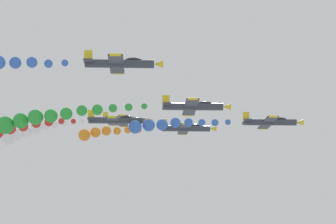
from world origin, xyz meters
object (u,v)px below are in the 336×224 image
airplane_lead (271,122)px  airplane_left_inner (187,128)px  airplane_right_outer (126,120)px  airplane_right_inner (194,106)px  airplane_trailing (121,64)px  airplane_left_outer (116,120)px

airplane_lead → airplane_left_inner: bearing=-130.3°
airplane_lead → airplane_left_inner: size_ratio=1.00×
airplane_right_outer → airplane_lead: bearing=46.2°
airplane_right_inner → airplane_trailing: 17.18m
airplane_right_inner → airplane_left_outer: bearing=-135.0°
airplane_left_outer → airplane_trailing: 25.42m
airplane_left_inner → airplane_right_outer: size_ratio=1.00×
airplane_lead → airplane_left_outer: 26.40m
airplane_lead → airplane_right_inner: (12.66, -14.29, 0.28)m
airplane_right_inner → airplane_trailing: bearing=-39.5°
airplane_left_inner → airplane_right_outer: (-12.72, -11.71, 3.48)m
airplane_right_inner → airplane_right_outer: size_ratio=1.00×
airplane_left_inner → airplane_right_inner: bearing=-1.8°
airplane_right_inner → airplane_trailing: size_ratio=1.00×
airplane_left_inner → airplane_right_outer: airplane_right_outer is taller
airplane_right_inner → airplane_left_outer: (-12.12, -12.10, -0.25)m
airplane_right_outer → airplane_trailing: 49.88m
airplane_left_outer → airplane_trailing: airplane_trailing is taller
airplane_right_outer → airplane_right_inner: bearing=16.6°
airplane_trailing → airplane_right_inner: bearing=140.5°
airplane_left_inner → airplane_right_inner: 24.14m
airplane_lead → airplane_left_inner: 17.77m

